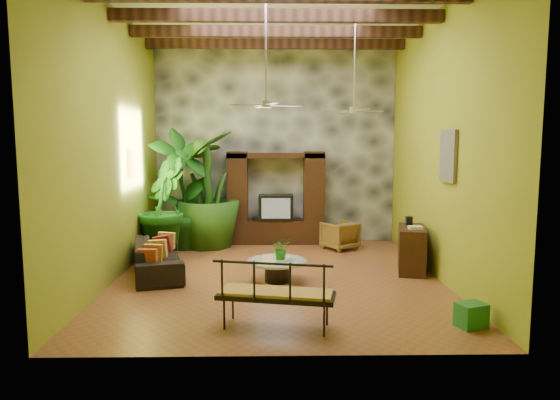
{
  "coord_description": "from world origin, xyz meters",
  "views": [
    {
      "loc": [
        -0.11,
        -9.22,
        2.57
      ],
      "look_at": [
        0.05,
        0.2,
        1.44
      ],
      "focal_mm": 32.0,
      "sensor_mm": 36.0,
      "label": 1
    }
  ],
  "objects_px": {
    "tall_plant_b": "(161,207)",
    "side_console": "(412,249)",
    "wicker_armchair": "(340,235)",
    "ceiling_fan_front": "(266,92)",
    "tall_plant_a": "(182,189)",
    "coffee_table": "(277,268)",
    "entertainment_center": "(276,205)",
    "ceiling_fan_back": "(354,100)",
    "sofa": "(158,258)",
    "green_bin": "(471,315)",
    "iron_bench": "(276,291)",
    "tall_plant_c": "(207,189)"
  },
  "relations": [
    {
      "from": "coffee_table",
      "to": "ceiling_fan_front",
      "type": "bearing_deg",
      "value": -158.53
    },
    {
      "from": "side_console",
      "to": "ceiling_fan_back",
      "type": "bearing_deg",
      "value": 154.66
    },
    {
      "from": "ceiling_fan_front",
      "to": "coffee_table",
      "type": "bearing_deg",
      "value": 21.47
    },
    {
      "from": "sofa",
      "to": "wicker_armchair",
      "type": "bearing_deg",
      "value": -75.06
    },
    {
      "from": "tall_plant_a",
      "to": "side_console",
      "type": "bearing_deg",
      "value": -23.5
    },
    {
      "from": "entertainment_center",
      "to": "iron_bench",
      "type": "xyz_separation_m",
      "value": [
        -0.05,
        -5.78,
        -0.43
      ]
    },
    {
      "from": "wicker_armchair",
      "to": "green_bin",
      "type": "height_order",
      "value": "wicker_armchair"
    },
    {
      "from": "green_bin",
      "to": "ceiling_fan_back",
      "type": "bearing_deg",
      "value": 105.41
    },
    {
      "from": "entertainment_center",
      "to": "green_bin",
      "type": "height_order",
      "value": "entertainment_center"
    },
    {
      "from": "entertainment_center",
      "to": "green_bin",
      "type": "xyz_separation_m",
      "value": [
        2.65,
        -5.75,
        -0.8
      ]
    },
    {
      "from": "green_bin",
      "to": "tall_plant_c",
      "type": "bearing_deg",
      "value": 128.94
    },
    {
      "from": "side_console",
      "to": "green_bin",
      "type": "bearing_deg",
      "value": -76.74
    },
    {
      "from": "sofa",
      "to": "ceiling_fan_front",
      "type": "bearing_deg",
      "value": -121.6
    },
    {
      "from": "ceiling_fan_back",
      "to": "tall_plant_c",
      "type": "distance_m",
      "value": 4.11
    },
    {
      "from": "wicker_armchair",
      "to": "tall_plant_a",
      "type": "height_order",
      "value": "tall_plant_a"
    },
    {
      "from": "tall_plant_b",
      "to": "green_bin",
      "type": "distance_m",
      "value": 6.9
    },
    {
      "from": "coffee_table",
      "to": "iron_bench",
      "type": "xyz_separation_m",
      "value": [
        -0.04,
        -2.32,
        0.28
      ]
    },
    {
      "from": "tall_plant_a",
      "to": "tall_plant_b",
      "type": "bearing_deg",
      "value": -118.96
    },
    {
      "from": "ceiling_fan_front",
      "to": "tall_plant_a",
      "type": "distance_m",
      "value": 4.01
    },
    {
      "from": "ceiling_fan_back",
      "to": "side_console",
      "type": "height_order",
      "value": "ceiling_fan_back"
    },
    {
      "from": "sofa",
      "to": "coffee_table",
      "type": "height_order",
      "value": "sofa"
    },
    {
      "from": "ceiling_fan_front",
      "to": "ceiling_fan_back",
      "type": "xyz_separation_m",
      "value": [
        1.8,
        1.6,
        0.0
      ]
    },
    {
      "from": "tall_plant_a",
      "to": "tall_plant_b",
      "type": "height_order",
      "value": "tall_plant_a"
    },
    {
      "from": "tall_plant_a",
      "to": "side_console",
      "type": "distance_m",
      "value": 5.38
    },
    {
      "from": "ceiling_fan_front",
      "to": "iron_bench",
      "type": "bearing_deg",
      "value": -86.09
    },
    {
      "from": "ceiling_fan_back",
      "to": "iron_bench",
      "type": "bearing_deg",
      "value": -113.2
    },
    {
      "from": "tall_plant_b",
      "to": "ceiling_fan_front",
      "type": "bearing_deg",
      "value": -43.26
    },
    {
      "from": "side_console",
      "to": "wicker_armchair",
      "type": "bearing_deg",
      "value": 132.07
    },
    {
      "from": "sofa",
      "to": "side_console",
      "type": "height_order",
      "value": "side_console"
    },
    {
      "from": "ceiling_fan_back",
      "to": "sofa",
      "type": "distance_m",
      "value": 5.07
    },
    {
      "from": "wicker_armchair",
      "to": "coffee_table",
      "type": "bearing_deg",
      "value": 27.94
    },
    {
      "from": "coffee_table",
      "to": "entertainment_center",
      "type": "bearing_deg",
      "value": 89.88
    },
    {
      "from": "iron_bench",
      "to": "side_console",
      "type": "relative_size",
      "value": 1.53
    },
    {
      "from": "sofa",
      "to": "wicker_armchair",
      "type": "height_order",
      "value": "wicker_armchair"
    },
    {
      "from": "iron_bench",
      "to": "green_bin",
      "type": "bearing_deg",
      "value": 12.25
    },
    {
      "from": "tall_plant_c",
      "to": "green_bin",
      "type": "distance_m",
      "value": 6.96
    },
    {
      "from": "ceiling_fan_back",
      "to": "tall_plant_b",
      "type": "distance_m",
      "value": 4.79
    },
    {
      "from": "tall_plant_b",
      "to": "tall_plant_c",
      "type": "xyz_separation_m",
      "value": [
        0.9,
        0.9,
        0.3
      ]
    },
    {
      "from": "ceiling_fan_back",
      "to": "tall_plant_a",
      "type": "xyz_separation_m",
      "value": [
        -3.8,
        1.27,
        -1.96
      ]
    },
    {
      "from": "tall_plant_a",
      "to": "green_bin",
      "type": "distance_m",
      "value": 7.14
    },
    {
      "from": "entertainment_center",
      "to": "green_bin",
      "type": "distance_m",
      "value": 6.38
    },
    {
      "from": "tall_plant_b",
      "to": "side_console",
      "type": "xyz_separation_m",
      "value": [
        5.21,
        -1.46,
        -0.67
      ]
    },
    {
      "from": "coffee_table",
      "to": "tall_plant_b",
      "type": "bearing_deg",
      "value": 139.97
    },
    {
      "from": "sofa",
      "to": "coffee_table",
      "type": "relative_size",
      "value": 2.02
    },
    {
      "from": "entertainment_center",
      "to": "coffee_table",
      "type": "xyz_separation_m",
      "value": [
        -0.01,
        -3.46,
        -0.71
      ]
    },
    {
      "from": "tall_plant_b",
      "to": "wicker_armchair",
      "type": "bearing_deg",
      "value": 8.34
    },
    {
      "from": "sofa",
      "to": "tall_plant_a",
      "type": "relative_size",
      "value": 0.76
    },
    {
      "from": "ceiling_fan_front",
      "to": "tall_plant_b",
      "type": "xyz_separation_m",
      "value": [
        -2.36,
        2.22,
        -2.3
      ]
    },
    {
      "from": "wicker_armchair",
      "to": "tall_plant_b",
      "type": "bearing_deg",
      "value": -24.6
    },
    {
      "from": "tall_plant_b",
      "to": "tall_plant_c",
      "type": "relative_size",
      "value": 0.79
    }
  ]
}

